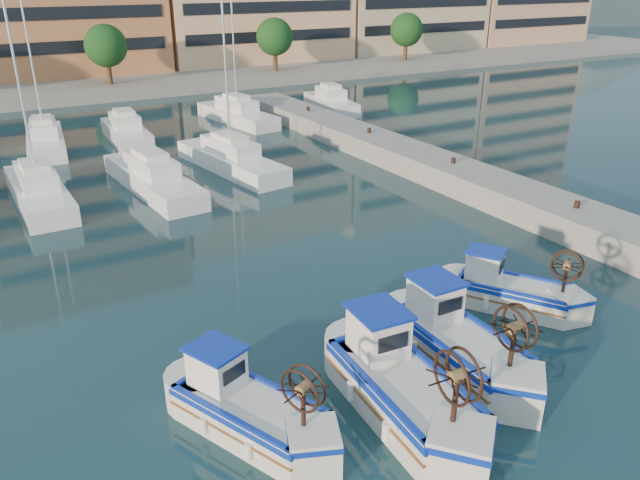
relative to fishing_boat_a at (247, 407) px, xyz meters
The scene contains 8 objects.
ground 5.03m from the fishing_boat_a, 15.92° to the right, with size 300.00×300.00×0.00m, color #1B4147.
quay 18.98m from the fishing_boat_a, 20.46° to the left, with size 3.00×60.00×1.20m, color gray.
hill_east 181.01m from the fishing_boat_a, 36.88° to the left, with size 160.00×160.00×50.00m, color slate.
yacht_marina 26.20m from the fishing_boat_a, 85.95° to the left, with size 39.80×22.06×11.50m.
fishing_boat_a is the anchor object (origin of this frame).
fishing_boat_b 3.97m from the fishing_boat_a, 19.41° to the right, with size 2.38×5.09×3.13m.
fishing_boat_c 6.46m from the fishing_boat_a, ahead, with size 2.06×4.80×2.98m.
fishing_boat_d 10.45m from the fishing_boat_a, ahead, with size 3.36×4.04×2.46m.
Camera 1 is at (-9.54, -10.41, 10.64)m, focal length 35.00 mm.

